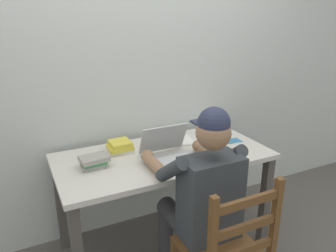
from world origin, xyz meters
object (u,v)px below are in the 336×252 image
Objects in this scene: laptop at (169,152)px; book_stack_side at (93,161)px; seated_person at (201,193)px; landscape_photo_print at (233,141)px; desk at (163,167)px; coffee_mug_dark at (216,142)px; coffee_mug_white at (206,135)px; coffee_mug_spare at (171,140)px; book_stack_main at (120,147)px; computer_mouse at (207,153)px.

laptop reaches higher than book_stack_side.
seated_person is 9.45× the size of landscape_photo_print.
desk is 0.43m from coffee_mug_dark.
coffee_mug_white is at bearing 90.84° from coffee_mug_dark.
book_stack_side is at bearing -170.85° from coffee_mug_spare.
coffee_mug_white is at bearing 159.35° from landscape_photo_print.
laptop is at bearing -156.73° from coffee_mug_white.
laptop is at bearing 96.83° from seated_person.
book_stack_main is at bearing 132.85° from laptop.
coffee_mug_white is 0.65× the size of book_stack_main.
coffee_mug_dark reaches higher than computer_mouse.
book_stack_side is at bearing 167.01° from laptop.
landscape_photo_print is at bearing -1.04° from desk.
computer_mouse is 0.90× the size of coffee_mug_spare.
landscape_photo_print is at bearing -1.22° from book_stack_side.
desk is 0.43m from coffee_mug_white.
computer_mouse is at bearing -153.47° from landscape_photo_print.
landscape_photo_print is (0.83, -0.18, -0.04)m from book_stack_main.
seated_person reaches higher than coffee_mug_white.
laptop reaches higher than desk.
desk is 0.50m from book_stack_side.
seated_person is 0.63m from coffee_mug_white.
coffee_mug_white is 1.03× the size of coffee_mug_dark.
computer_mouse is at bearing -120.22° from coffee_mug_white.
book_stack_side is (-0.75, 0.16, 0.02)m from computer_mouse.
coffee_mug_spare is at bearing -9.89° from book_stack_main.
desk is 0.44m from seated_person.
landscape_photo_print is (0.54, 0.42, 0.08)m from seated_person.
seated_person is at bearing -64.39° from book_stack_main.
book_stack_side is 1.44× the size of landscape_photo_print.
desk is at bearing -136.14° from coffee_mug_spare.
desk is 12.71× the size of coffee_mug_white.
coffee_mug_white is 0.65m from book_stack_main.
coffee_mug_dark is at bearing -4.97° from book_stack_side.
book_stack_main is at bearing 170.11° from coffee_mug_spare.
landscape_photo_print is (0.32, 0.14, -0.02)m from computer_mouse.
book_stack_main is at bearing 159.99° from coffee_mug_dark.
computer_mouse reaches higher than desk.
seated_person reaches higher than computer_mouse.
landscape_photo_print is (0.19, -0.08, -0.05)m from coffee_mug_white.
coffee_mug_white reaches higher than computer_mouse.
computer_mouse is 0.76m from book_stack_side.
computer_mouse is 0.26m from coffee_mug_white.
laptop reaches higher than landscape_photo_print.
book_stack_main is at bearing 34.86° from book_stack_side.
seated_person is at bearing -83.17° from laptop.
computer_mouse is at bearing -10.99° from laptop.
book_stack_side is at bearing 139.29° from seated_person.
seated_person reaches higher than coffee_mug_spare.
book_stack_main is (-0.29, 0.61, 0.12)m from seated_person.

